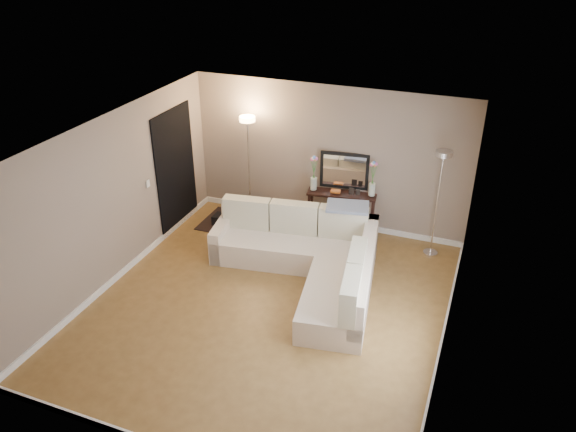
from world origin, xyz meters
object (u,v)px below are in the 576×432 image
(console_table, at_px, (337,209))
(sectional_sofa, at_px, (311,257))
(floor_lamp_unlit, at_px, (440,183))
(floor_lamp_lit, at_px, (248,148))

(console_table, bearing_deg, sectional_sofa, -88.23)
(sectional_sofa, relative_size, floor_lamp_unlit, 1.62)
(sectional_sofa, height_order, floor_lamp_unlit, floor_lamp_unlit)
(console_table, bearing_deg, floor_lamp_unlit, -6.84)
(sectional_sofa, distance_m, console_table, 1.57)
(console_table, distance_m, floor_lamp_unlit, 1.96)
(sectional_sofa, bearing_deg, console_table, 91.77)
(floor_lamp_lit, xyz_separation_m, floor_lamp_unlit, (3.41, -0.13, -0.08))
(sectional_sofa, xyz_separation_m, console_table, (-0.05, 1.57, 0.08))
(floor_lamp_unlit, bearing_deg, floor_lamp_lit, 177.88)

